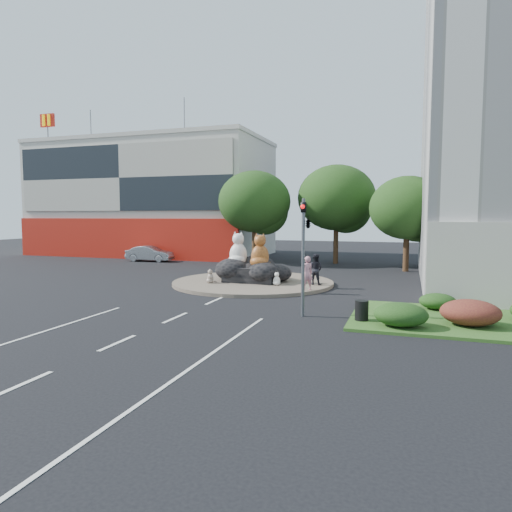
# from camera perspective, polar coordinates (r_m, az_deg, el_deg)

# --- Properties ---
(ground) EXTENTS (120.00, 120.00, 0.00)m
(ground) POSITION_cam_1_polar(r_m,az_deg,el_deg) (19.59, -10.06, -7.63)
(ground) COLOR black
(ground) RESTS_ON ground
(roundabout_island) EXTENTS (10.00, 10.00, 0.20)m
(roundabout_island) POSITION_cam_1_polar(r_m,az_deg,el_deg) (28.60, -0.39, -3.33)
(roundabout_island) COLOR brown
(roundabout_island) RESTS_ON ground
(rock_plinth) EXTENTS (3.20, 2.60, 0.90)m
(rock_plinth) POSITION_cam_1_polar(r_m,az_deg,el_deg) (28.52, -0.39, -2.24)
(rock_plinth) COLOR black
(rock_plinth) RESTS_ON roundabout_island
(shophouse_block) EXTENTS (25.20, 12.30, 17.40)m
(shophouse_block) POSITION_cam_1_polar(r_m,az_deg,el_deg) (52.34, -12.81, 7.04)
(shophouse_block) COLOR beige
(shophouse_block) RESTS_ON ground
(grass_verge) EXTENTS (10.00, 6.00, 0.12)m
(grass_verge) POSITION_cam_1_polar(r_m,az_deg,el_deg) (20.38, 26.25, -7.42)
(grass_verge) COLOR #1F4F1A
(grass_verge) RESTS_ON ground
(tree_left) EXTENTS (6.46, 6.46, 8.27)m
(tree_left) POSITION_cam_1_polar(r_m,az_deg,el_deg) (40.99, -0.08, 6.43)
(tree_left) COLOR #382314
(tree_left) RESTS_ON ground
(tree_mid) EXTENTS (6.84, 6.84, 8.76)m
(tree_mid) POSITION_cam_1_polar(r_m,az_deg,el_deg) (41.29, 10.13, 6.77)
(tree_mid) COLOR #382314
(tree_mid) RESTS_ON ground
(tree_right) EXTENTS (5.70, 5.70, 7.30)m
(tree_right) POSITION_cam_1_polar(r_m,az_deg,el_deg) (36.81, 18.48, 5.36)
(tree_right) COLOR #382314
(tree_right) RESTS_ON ground
(hedge_near_green) EXTENTS (2.00, 1.60, 0.90)m
(hedge_near_green) POSITION_cam_1_polar(r_m,az_deg,el_deg) (18.13, 17.65, -6.99)
(hedge_near_green) COLOR #1A3912
(hedge_near_green) RESTS_ON grass_verge
(hedge_red) EXTENTS (2.20, 1.76, 0.99)m
(hedge_red) POSITION_cam_1_polar(r_m,az_deg,el_deg) (19.23, 25.22, -6.41)
(hedge_red) COLOR #4F1519
(hedge_red) RESTS_ON grass_verge
(hedge_back_green) EXTENTS (1.60, 1.28, 0.72)m
(hedge_back_green) POSITION_cam_1_polar(r_m,az_deg,el_deg) (21.91, 21.77, -5.29)
(hedge_back_green) COLOR #1A3912
(hedge_back_green) RESTS_ON grass_verge
(traffic_light) EXTENTS (0.44, 1.24, 5.00)m
(traffic_light) POSITION_cam_1_polar(r_m,az_deg,el_deg) (19.20, 6.22, 3.07)
(traffic_light) COLOR #595B60
(traffic_light) RESTS_ON ground
(street_lamp) EXTENTS (2.34, 0.22, 8.06)m
(street_lamp) POSITION_cam_1_polar(r_m,az_deg,el_deg) (25.00, 27.01, 5.14)
(street_lamp) COLOR #595B60
(street_lamp) RESTS_ON ground
(cat_white) EXTENTS (1.35, 1.18, 2.18)m
(cat_white) POSITION_cam_1_polar(r_m,az_deg,el_deg) (28.76, -2.24, 0.90)
(cat_white) COLOR silver
(cat_white) RESTS_ON rock_plinth
(cat_tabby) EXTENTS (1.63, 1.55, 2.12)m
(cat_tabby) POSITION_cam_1_polar(r_m,az_deg,el_deg) (27.85, 0.51, 0.70)
(cat_tabby) COLOR #A46F22
(cat_tabby) RESTS_ON rock_plinth
(kitten_calico) EXTENTS (0.68, 0.68, 0.86)m
(kitten_calico) POSITION_cam_1_polar(r_m,az_deg,el_deg) (27.85, -5.74, -2.49)
(kitten_calico) COLOR silver
(kitten_calico) RESTS_ON roundabout_island
(kitten_white) EXTENTS (0.58, 0.54, 0.80)m
(kitten_white) POSITION_cam_1_polar(r_m,az_deg,el_deg) (26.83, 2.61, -2.82)
(kitten_white) COLOR silver
(kitten_white) RESTS_ON roundabout_island
(pedestrian_pink) EXTENTS (0.81, 0.76, 1.87)m
(pedestrian_pink) POSITION_cam_1_polar(r_m,az_deg,el_deg) (25.18, 6.38, -2.14)
(pedestrian_pink) COLOR #C78190
(pedestrian_pink) RESTS_ON roundabout_island
(pedestrian_dark) EXTENTS (1.01, 0.85, 1.84)m
(pedestrian_dark) POSITION_cam_1_polar(r_m,az_deg,el_deg) (27.19, 7.43, -1.65)
(pedestrian_dark) COLOR black
(pedestrian_dark) RESTS_ON roundabout_island
(parked_car) EXTENTS (4.51, 1.89, 1.45)m
(parked_car) POSITION_cam_1_polar(r_m,az_deg,el_deg) (43.79, -13.13, 0.29)
(parked_car) COLOR #96989C
(parked_car) RESTS_ON ground
(litter_bin) EXTENTS (0.66, 0.66, 0.79)m
(litter_bin) POSITION_cam_1_polar(r_m,az_deg,el_deg) (18.78, 13.07, -6.63)
(litter_bin) COLOR black
(litter_bin) RESTS_ON grass_verge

